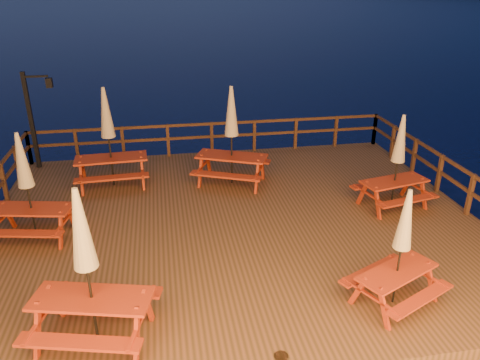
{
  "coord_description": "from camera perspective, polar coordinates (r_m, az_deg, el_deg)",
  "views": [
    {
      "loc": [
        -1.62,
        -10.11,
        5.95
      ],
      "look_at": [
        0.23,
        0.6,
        1.21
      ],
      "focal_mm": 35.0,
      "sensor_mm": 36.0,
      "label": 1
    }
  ],
  "objects": [
    {
      "name": "picnic_table_1",
      "position": [
        12.45,
        18.66,
        2.25
      ],
      "size": [
        2.0,
        1.76,
        2.48
      ],
      "rotation": [
        0.0,
        0.0,
        0.22
      ],
      "color": "#97250D",
      "rests_on": "deck"
    },
    {
      "name": "picnic_table_0",
      "position": [
        13.17,
        -1.04,
        5.56
      ],
      "size": [
        2.48,
        2.3,
        2.85
      ],
      "rotation": [
        0.0,
        0.0,
        -0.42
      ],
      "color": "#97250D",
      "rests_on": "deck"
    },
    {
      "name": "picnic_table_5",
      "position": [
        13.53,
        -15.74,
        5.16
      ],
      "size": [
        2.08,
        1.75,
        2.85
      ],
      "rotation": [
        0.0,
        0.0,
        0.06
      ],
      "color": "#97250D",
      "rests_on": "deck"
    },
    {
      "name": "picnic_table_4",
      "position": [
        7.75,
        -18.21,
        -9.88
      ],
      "size": [
        2.25,
        2.0,
        2.75
      ],
      "rotation": [
        0.0,
        0.0,
        -0.25
      ],
      "color": "#97250D",
      "rests_on": "deck"
    },
    {
      "name": "railing",
      "position": [
        12.91,
        -1.91,
        1.8
      ],
      "size": [
        11.8,
        9.75,
        1.1
      ],
      "color": "#382112",
      "rests_on": "deck"
    },
    {
      "name": "picnic_table_3",
      "position": [
        8.77,
        19.07,
        -7.69
      ],
      "size": [
        2.02,
        1.88,
        2.29
      ],
      "rotation": [
        0.0,
        0.0,
        0.45
      ],
      "color": "#97250D",
      "rests_on": "deck"
    },
    {
      "name": "picnic_table_2",
      "position": [
        11.33,
        -24.57,
        -0.61
      ],
      "size": [
        2.03,
        1.78,
        2.54
      ],
      "rotation": [
        0.0,
        0.0,
        -0.2
      ],
      "color": "#97250D",
      "rests_on": "deck"
    },
    {
      "name": "ground",
      "position": [
        11.84,
        -0.62,
        -6.61
      ],
      "size": [
        500.0,
        500.0,
        0.0
      ],
      "primitive_type": "plane",
      "color": "black",
      "rests_on": "ground"
    },
    {
      "name": "lamp_post",
      "position": [
        15.59,
        -23.71,
        7.65
      ],
      "size": [
        0.85,
        0.18,
        3.0
      ],
      "color": "black",
      "rests_on": "deck"
    },
    {
      "name": "deck_piles",
      "position": [
        11.99,
        -0.61,
        -7.84
      ],
      "size": [
        11.44,
        9.44,
        1.4
      ],
      "color": "#382112",
      "rests_on": "ground"
    },
    {
      "name": "deck",
      "position": [
        11.74,
        -0.62,
        -5.76
      ],
      "size": [
        12.0,
        10.0,
        0.4
      ],
      "primitive_type": "cube",
      "color": "#473216",
      "rests_on": "ground"
    }
  ]
}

